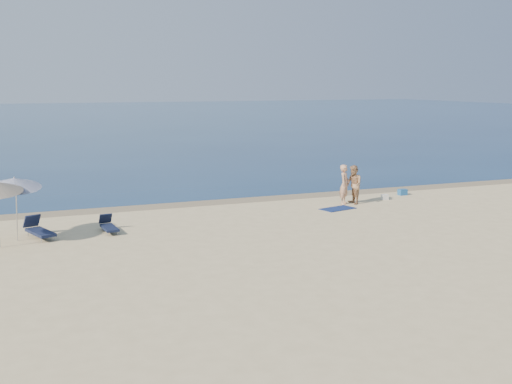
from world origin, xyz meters
The scene contains 10 objects.
sea centered at (0.00, 100.00, 0.00)m, with size 240.00×160.00×0.01m, color #0D2950.
wet_sand_strip centered at (0.00, 19.40, 0.00)m, with size 240.00×1.60×0.00m, color #847254.
person_left centered at (4.32, 16.56, 0.97)m, with size 0.71×0.47×1.95m, color tan.
person_right centered at (4.75, 16.43, 0.95)m, with size 0.93×0.72×1.91m, color tan.
beach_towel centered at (3.44, 15.60, 0.01)m, with size 1.63×0.91×0.03m, color #0F1D4C.
white_bag centered at (6.83, 16.84, 0.13)m, with size 0.31×0.27×0.27m, color silver.
blue_cooler centered at (8.46, 17.66, 0.16)m, with size 0.44×0.32×0.32m, color #1C5797.
umbrella_near centered at (-10.75, 14.82, 2.19)m, with size 2.22×2.25×2.57m.
lounger_left centered at (-9.99, 14.83, 0.30)m, with size 1.17×1.95×0.82m.
lounger_right centered at (-7.35, 14.80, 0.24)m, with size 0.60×1.54×0.67m.
Camera 1 is at (-11.07, -10.55, 5.91)m, focal length 45.00 mm.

